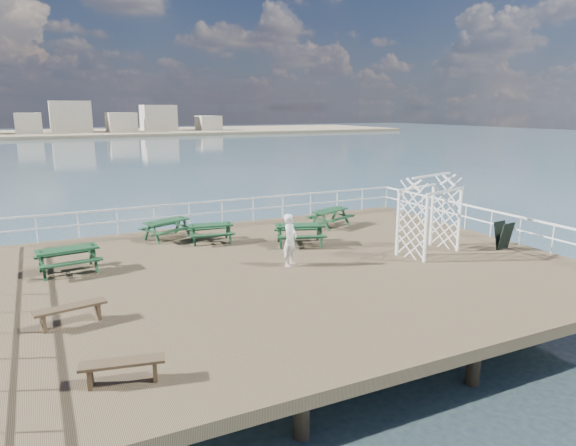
% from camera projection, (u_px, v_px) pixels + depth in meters
% --- Properties ---
extents(ground, '(18.00, 14.00, 0.30)m').
position_uv_depth(ground, '(292.00, 270.00, 16.68)').
color(ground, brown).
rests_on(ground, ground).
extents(sea_backdrop, '(300.00, 300.00, 9.20)m').
position_uv_depth(sea_backdrop, '(113.00, 129.00, 139.59)').
color(sea_backdrop, '#38535E').
rests_on(sea_backdrop, ground).
extents(railing, '(17.77, 13.76, 1.10)m').
position_uv_depth(railing, '(259.00, 224.00, 18.67)').
color(railing, white).
rests_on(railing, ground).
extents(picnic_table_a, '(2.12, 1.94, 0.84)m').
position_uv_depth(picnic_table_a, '(167.00, 225.00, 20.03)').
color(picnic_table_a, '#153B22').
rests_on(picnic_table_a, ground).
extents(picnic_table_b, '(1.78, 1.52, 0.79)m').
position_uv_depth(picnic_table_b, '(211.00, 229.00, 19.53)').
color(picnic_table_b, '#153B22').
rests_on(picnic_table_b, ground).
extents(picnic_table_c, '(2.12, 1.94, 0.84)m').
position_uv_depth(picnic_table_c, '(330.00, 214.00, 22.15)').
color(picnic_table_c, '#153B22').
rests_on(picnic_table_c, ground).
extents(picnic_table_d, '(1.95, 1.64, 0.87)m').
position_uv_depth(picnic_table_d, '(68.00, 255.00, 15.92)').
color(picnic_table_d, '#153B22').
rests_on(picnic_table_d, ground).
extents(picnic_table_e, '(2.19, 1.97, 0.88)m').
position_uv_depth(picnic_table_e, '(300.00, 230.00, 19.13)').
color(picnic_table_e, '#153B22').
rests_on(picnic_table_e, ground).
extents(flat_bench_near, '(1.67, 0.66, 0.47)m').
position_uv_depth(flat_bench_near, '(70.00, 311.00, 12.08)').
color(flat_bench_near, brown).
rests_on(flat_bench_near, ground).
extents(flat_bench_far, '(1.58, 0.67, 0.44)m').
position_uv_depth(flat_bench_far, '(123.00, 366.00, 9.52)').
color(flat_bench_far, brown).
rests_on(flat_bench_far, ground).
extents(trellis_arbor, '(2.48, 1.75, 2.79)m').
position_uv_depth(trellis_arbor, '(429.00, 219.00, 17.88)').
color(trellis_arbor, white).
rests_on(trellis_arbor, ground).
extents(sandwich_board, '(0.67, 0.53, 1.02)m').
position_uv_depth(sandwich_board, '(503.00, 236.00, 18.55)').
color(sandwich_board, black).
rests_on(sandwich_board, ground).
extents(person, '(0.74, 0.71, 1.71)m').
position_uv_depth(person, '(290.00, 240.00, 16.54)').
color(person, white).
rests_on(person, ground).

